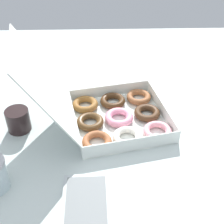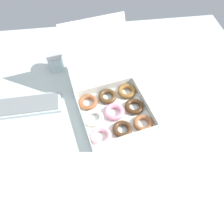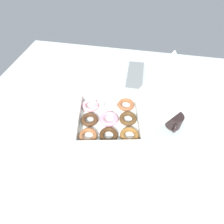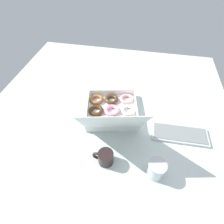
{
  "view_description": "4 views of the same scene",
  "coord_description": "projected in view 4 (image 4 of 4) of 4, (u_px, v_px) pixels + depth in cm",
  "views": [
    {
      "loc": [
        -100.67,
        8.21,
        78.81
      ],
      "look_at": [
        -1.95,
        5.29,
        3.39
      ],
      "focal_mm": 50.0,
      "sensor_mm": 36.0,
      "label": 1
    },
    {
      "loc": [
        -13.98,
        -66.2,
        99.07
      ],
      "look_at": [
        -4.84,
        2.29,
        2.2
      ],
      "focal_mm": 35.0,
      "sensor_mm": 36.0,
      "label": 2
    },
    {
      "loc": [
        61.51,
        16.8,
        85.57
      ],
      "look_at": [
        -6.44,
        3.94,
        5.22
      ],
      "focal_mm": 28.0,
      "sensor_mm": 36.0,
      "label": 3
    },
    {
      "loc": [
        -19.7,
        86.53,
        95.85
      ],
      "look_at": [
        -3.98,
        5.23,
        3.24
      ],
      "focal_mm": 28.0,
      "sensor_mm": 36.0,
      "label": 4
    }
  ],
  "objects": [
    {
      "name": "paper_napkin",
      "position": [
        103.0,
        83.0,
        1.51
      ],
      "size": [
        13.59,
        12.74,
        0.15
      ],
      "primitive_type": "cube",
      "rotation": [
        0.0,
        0.0,
        0.4
      ],
      "color": "white",
      "rests_on": "ground_plane"
    },
    {
      "name": "keyboard",
      "position": [
        179.0,
        134.0,
        1.14
      ],
      "size": [
        36.46,
        15.34,
        2.2
      ],
      "color": "#B6C0C2",
      "rests_on": "ground_plane"
    },
    {
      "name": "ground_plane",
      "position": [
        108.0,
        110.0,
        1.31
      ],
      "size": [
        180.0,
        180.0,
        2.0
      ],
      "primitive_type": "cube",
      "color": "silver"
    },
    {
      "name": "coffee_mug",
      "position": [
        105.0,
        157.0,
        0.99
      ],
      "size": [
        12.52,
        8.9,
        8.83
      ],
      "color": "black",
      "rests_on": "ground_plane"
    },
    {
      "name": "glass_jar",
      "position": [
        156.0,
        169.0,
        0.94
      ],
      "size": [
        9.89,
        9.89,
        11.0
      ],
      "color": "silver",
      "rests_on": "ground_plane"
    },
    {
      "name": "donut_box",
      "position": [
        112.0,
        112.0,
        1.23
      ],
      "size": [
        46.33,
        60.64,
        37.04
      ],
      "color": "white",
      "rests_on": "ground_plane"
    }
  ]
}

